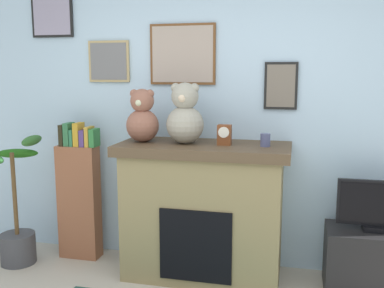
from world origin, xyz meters
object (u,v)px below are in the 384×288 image
(candle_jar, at_px, (265,140))
(mantel_clock, at_px, (224,135))
(teddy_bear_tan, at_px, (142,118))
(teddy_bear_brown, at_px, (185,116))
(bookshelf, at_px, (79,195))
(potted_plant, at_px, (17,222))
(television, at_px, (378,207))
(tv_stand, at_px, (374,262))
(fireplace, at_px, (203,210))

(candle_jar, bearing_deg, mantel_clock, -179.76)
(candle_jar, relative_size, teddy_bear_tan, 0.23)
(teddy_bear_tan, height_order, teddy_bear_brown, teddy_bear_brown)
(bookshelf, xyz_separation_m, teddy_bear_tan, (0.65, -0.11, 0.72))
(potted_plant, bearing_deg, television, 2.98)
(bookshelf, relative_size, television, 2.08)
(candle_jar, bearing_deg, television, 0.79)
(tv_stand, distance_m, teddy_bear_tan, 2.10)
(tv_stand, xyz_separation_m, teddy_bear_tan, (-1.82, -0.01, 1.05))
(potted_plant, relative_size, teddy_bear_brown, 2.35)
(potted_plant, relative_size, mantel_clock, 7.15)
(candle_jar, bearing_deg, bookshelf, 176.05)
(fireplace, distance_m, bookshelf, 1.16)
(teddy_bear_tan, bearing_deg, mantel_clock, -0.07)
(candle_jar, height_order, teddy_bear_tan, teddy_bear_tan)
(potted_plant, bearing_deg, mantel_clock, 4.49)
(potted_plant, bearing_deg, tv_stand, 3.01)
(mantel_clock, bearing_deg, candle_jar, 0.24)
(fireplace, relative_size, television, 2.31)
(fireplace, bearing_deg, potted_plant, -174.38)
(tv_stand, height_order, teddy_bear_tan, teddy_bear_tan)
(tv_stand, relative_size, teddy_bear_brown, 1.49)
(television, bearing_deg, candle_jar, -179.21)
(potted_plant, distance_m, television, 2.96)
(television, height_order, candle_jar, candle_jar)
(fireplace, relative_size, potted_plant, 1.20)
(bookshelf, xyz_separation_m, television, (2.47, -0.10, 0.10))
(potted_plant, xyz_separation_m, teddy_bear_brown, (1.47, 0.14, 0.94))
(bookshelf, bearing_deg, tv_stand, -2.31)
(mantel_clock, relative_size, teddy_bear_tan, 0.37)
(bookshelf, relative_size, teddy_bear_brown, 2.54)
(potted_plant, height_order, candle_jar, candle_jar)
(tv_stand, height_order, teddy_bear_brown, teddy_bear_brown)
(mantel_clock, xyz_separation_m, teddy_bear_tan, (-0.67, 0.00, 0.11))
(bookshelf, height_order, mantel_clock, mantel_clock)
(television, xyz_separation_m, candle_jar, (-0.84, -0.01, 0.47))
(bookshelf, xyz_separation_m, teddy_bear_brown, (1.01, -0.11, 0.74))
(fireplace, height_order, television, fireplace)
(potted_plant, height_order, tv_stand, potted_plant)
(candle_jar, xyz_separation_m, teddy_bear_brown, (-0.63, -0.00, 0.17))
(teddy_bear_brown, bearing_deg, potted_plant, -174.53)
(bookshelf, relative_size, teddy_bear_tan, 2.85)
(television, height_order, teddy_bear_tan, teddy_bear_tan)
(tv_stand, xyz_separation_m, teddy_bear_brown, (-1.47, -0.01, 1.07))
(fireplace, height_order, candle_jar, candle_jar)
(potted_plant, distance_m, teddy_bear_tan, 1.45)
(bookshelf, height_order, television, bookshelf)
(tv_stand, bearing_deg, television, -90.00)
(potted_plant, bearing_deg, teddy_bear_brown, 5.47)
(fireplace, xyz_separation_m, potted_plant, (-1.62, -0.16, -0.18))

